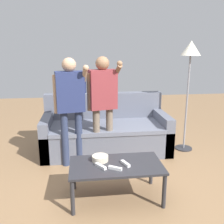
{
  "coord_description": "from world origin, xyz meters",
  "views": [
    {
      "loc": [
        -0.37,
        -2.55,
        1.65
      ],
      "look_at": [
        -0.0,
        0.4,
        0.88
      ],
      "focal_mm": 40.29,
      "sensor_mm": 36.0,
      "label": 1
    }
  ],
  "objects_px": {
    "player_left": "(70,100)",
    "game_remote_wand_far": "(101,166)",
    "floor_lamp": "(190,59)",
    "couch": "(106,132)",
    "player_center": "(103,97)",
    "coffee_table": "(116,168)",
    "game_remote_nunchuk": "(99,160)",
    "snack_bowl": "(100,158)",
    "game_remote_wand_spare": "(125,164)",
    "game_remote_wand_near": "(115,168)"
  },
  "relations": [
    {
      "from": "game_remote_nunchuk",
      "to": "floor_lamp",
      "type": "relative_size",
      "value": 0.05
    },
    {
      "from": "couch",
      "to": "game_remote_wand_spare",
      "type": "distance_m",
      "value": 1.44
    },
    {
      "from": "couch",
      "to": "game_remote_nunchuk",
      "type": "bearing_deg",
      "value": -98.67
    },
    {
      "from": "game_remote_wand_spare",
      "to": "coffee_table",
      "type": "bearing_deg",
      "value": 163.85
    },
    {
      "from": "snack_bowl",
      "to": "game_remote_wand_far",
      "type": "relative_size",
      "value": 1.21
    },
    {
      "from": "floor_lamp",
      "to": "player_left",
      "type": "bearing_deg",
      "value": -169.07
    },
    {
      "from": "player_center",
      "to": "game_remote_wand_far",
      "type": "xyz_separation_m",
      "value": [
        -0.12,
        -1.04,
        -0.54
      ]
    },
    {
      "from": "couch",
      "to": "game_remote_wand_far",
      "type": "xyz_separation_m",
      "value": [
        -0.2,
        -1.46,
        0.12
      ]
    },
    {
      "from": "couch",
      "to": "player_center",
      "type": "xyz_separation_m",
      "value": [
        -0.08,
        -0.42,
        0.66
      ]
    },
    {
      "from": "snack_bowl",
      "to": "player_center",
      "type": "relative_size",
      "value": 0.12
    },
    {
      "from": "couch",
      "to": "player_left",
      "type": "distance_m",
      "value": 0.98
    },
    {
      "from": "snack_bowl",
      "to": "game_remote_wand_far",
      "type": "distance_m",
      "value": 0.17
    },
    {
      "from": "couch",
      "to": "coffee_table",
      "type": "relative_size",
      "value": 1.97
    },
    {
      "from": "player_left",
      "to": "game_remote_wand_near",
      "type": "distance_m",
      "value": 1.25
    },
    {
      "from": "player_center",
      "to": "coffee_table",
      "type": "bearing_deg",
      "value": -86.81
    },
    {
      "from": "coffee_table",
      "to": "game_remote_wand_spare",
      "type": "height_order",
      "value": "game_remote_wand_spare"
    },
    {
      "from": "game_remote_nunchuk",
      "to": "floor_lamp",
      "type": "xyz_separation_m",
      "value": [
        1.5,
        1.19,
        1.05
      ]
    },
    {
      "from": "snack_bowl",
      "to": "player_center",
      "type": "bearing_deg",
      "value": 82.76
    },
    {
      "from": "coffee_table",
      "to": "player_center",
      "type": "height_order",
      "value": "player_center"
    },
    {
      "from": "game_remote_wand_spare",
      "to": "couch",
      "type": "bearing_deg",
      "value": 93.03
    },
    {
      "from": "floor_lamp",
      "to": "game_remote_wand_spare",
      "type": "xyz_separation_m",
      "value": [
        -1.22,
        -1.29,
        -1.06
      ]
    },
    {
      "from": "game_remote_nunchuk",
      "to": "game_remote_wand_far",
      "type": "distance_m",
      "value": 0.13
    },
    {
      "from": "player_left",
      "to": "player_center",
      "type": "height_order",
      "value": "player_center"
    },
    {
      "from": "coffee_table",
      "to": "game_remote_wand_far",
      "type": "distance_m",
      "value": 0.19
    },
    {
      "from": "coffee_table",
      "to": "game_remote_nunchuk",
      "type": "height_order",
      "value": "game_remote_nunchuk"
    },
    {
      "from": "couch",
      "to": "floor_lamp",
      "type": "bearing_deg",
      "value": -6.33
    },
    {
      "from": "player_center",
      "to": "player_left",
      "type": "bearing_deg",
      "value": -170.28
    },
    {
      "from": "snack_bowl",
      "to": "game_remote_nunchuk",
      "type": "distance_m",
      "value": 0.04
    },
    {
      "from": "snack_bowl",
      "to": "floor_lamp",
      "type": "relative_size",
      "value": 0.11
    },
    {
      "from": "couch",
      "to": "game_remote_nunchuk",
      "type": "relative_size",
      "value": 22.61
    },
    {
      "from": "couch",
      "to": "player_left",
      "type": "relative_size",
      "value": 1.31
    },
    {
      "from": "coffee_table",
      "to": "game_remote_wand_near",
      "type": "height_order",
      "value": "game_remote_wand_near"
    },
    {
      "from": "couch",
      "to": "game_remote_wand_far",
      "type": "height_order",
      "value": "couch"
    },
    {
      "from": "coffee_table",
      "to": "game_remote_wand_near",
      "type": "distance_m",
      "value": 0.14
    },
    {
      "from": "game_remote_nunchuk",
      "to": "player_left",
      "type": "height_order",
      "value": "player_left"
    },
    {
      "from": "player_center",
      "to": "game_remote_wand_near",
      "type": "xyz_separation_m",
      "value": [
        0.03,
        -1.1,
        -0.54
      ]
    },
    {
      "from": "floor_lamp",
      "to": "player_center",
      "type": "distance_m",
      "value": 1.49
    },
    {
      "from": "player_center",
      "to": "game_remote_wand_far",
      "type": "relative_size",
      "value": 10.1
    },
    {
      "from": "player_left",
      "to": "player_center",
      "type": "bearing_deg",
      "value": 9.72
    },
    {
      "from": "player_center",
      "to": "game_remote_wand_spare",
      "type": "xyz_separation_m",
      "value": [
        0.15,
        -1.01,
        -0.54
      ]
    },
    {
      "from": "snack_bowl",
      "to": "game_remote_nunchuk",
      "type": "height_order",
      "value": "snack_bowl"
    },
    {
      "from": "couch",
      "to": "game_remote_nunchuk",
      "type": "xyz_separation_m",
      "value": [
        -0.2,
        -1.33,
        0.13
      ]
    },
    {
      "from": "snack_bowl",
      "to": "game_remote_wand_near",
      "type": "bearing_deg",
      "value": -58.93
    },
    {
      "from": "coffee_table",
      "to": "game_remote_nunchuk",
      "type": "xyz_separation_m",
      "value": [
        -0.18,
        0.07,
        0.07
      ]
    },
    {
      "from": "coffee_table",
      "to": "floor_lamp",
      "type": "xyz_separation_m",
      "value": [
        1.32,
        1.26,
        1.12
      ]
    },
    {
      "from": "player_left",
      "to": "game_remote_wand_far",
      "type": "bearing_deg",
      "value": -71.09
    },
    {
      "from": "coffee_table",
      "to": "game_remote_wand_far",
      "type": "relative_size",
      "value": 6.68
    },
    {
      "from": "coffee_table",
      "to": "game_remote_nunchuk",
      "type": "relative_size",
      "value": 11.51
    },
    {
      "from": "player_left",
      "to": "game_remote_wand_far",
      "type": "relative_size",
      "value": 10.02
    },
    {
      "from": "floor_lamp",
      "to": "game_remote_wand_far",
      "type": "bearing_deg",
      "value": -138.62
    }
  ]
}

